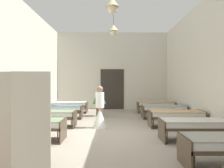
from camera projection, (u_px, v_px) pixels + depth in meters
The scene contains 12 objects.
ground_plane at pixel (112, 134), 7.05m from camera, with size 7.25×13.53×0.10m, color #9E9384.
room_shell at pixel (112, 63), 8.46m from camera, with size 7.05×13.13×4.63m.
bed_left_row_2 at pixel (29, 125), 6.09m from camera, with size 1.90×0.84×0.57m.
bed_right_row_2 at pixel (195, 125), 6.10m from camera, with size 1.90×0.84×0.57m.
bed_left_row_3 at pixel (48, 115), 7.99m from camera, with size 1.90×0.84×0.57m.
bed_right_row_3 at pixel (176, 115), 8.00m from camera, with size 1.90×0.84×0.57m.
bed_left_row_4 at pixel (61, 109), 9.89m from camera, with size 1.90×0.84×0.57m.
bed_right_row_4 at pixel (163, 109), 9.90m from camera, with size 1.90×0.84×0.57m.
bed_left_row_5 at pixel (69, 104), 11.79m from camera, with size 1.90×0.84×0.57m.
bed_right_row_5 at pixel (155, 104), 11.80m from camera, with size 1.90×0.84×0.57m.
nurse_near_aisle at pixel (99, 113), 7.85m from camera, with size 0.52×0.52×1.49m.
potted_plant at pixel (99, 97), 10.63m from camera, with size 0.63×0.63×1.39m.
Camera 1 is at (-0.01, -7.04, 1.57)m, focal length 35.91 mm.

